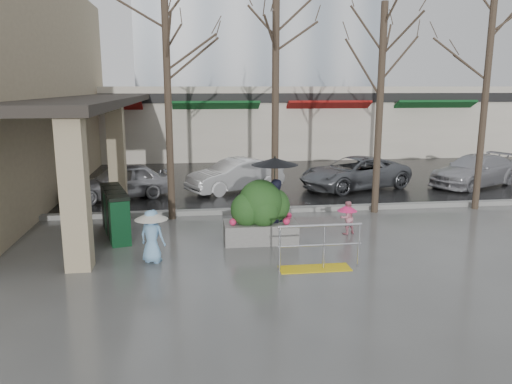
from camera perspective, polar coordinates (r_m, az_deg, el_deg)
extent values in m
plane|color=#51514F|center=(12.25, -0.62, -7.08)|extent=(120.00, 120.00, 0.00)
cube|color=black|center=(33.76, -5.15, 5.13)|extent=(120.00, 36.00, 0.01)
cube|color=gray|center=(16.04, -2.35, -2.19)|extent=(120.00, 0.30, 0.15)
cube|color=#2D2823|center=(19.79, -17.76, 10.33)|extent=(2.80, 18.00, 0.25)
cube|color=tan|center=(11.50, -20.00, -0.03)|extent=(0.55, 0.55, 3.50)
cube|color=tan|center=(17.81, -15.63, 4.28)|extent=(0.55, 0.55, 3.50)
cube|color=beige|center=(29.75, -0.99, 8.12)|extent=(34.00, 6.00, 4.00)
cube|color=maroon|center=(27.01, -17.58, 8.98)|extent=(4.50, 1.68, 0.87)
cube|color=#0F4C1E|center=(26.65, -4.61, 9.46)|extent=(4.50, 1.68, 0.87)
cube|color=maroon|center=(27.62, 8.09, 9.47)|extent=(4.50, 1.68, 0.87)
cube|color=#0F4C1E|center=(29.79, 19.42, 9.09)|extent=(4.50, 1.68, 0.87)
cube|color=black|center=(26.81, -0.28, 10.69)|extent=(34.00, 0.35, 0.50)
cube|color=yellow|center=(11.36, 6.72, -8.66)|extent=(1.60, 0.50, 0.02)
cylinder|color=silver|center=(11.03, 2.73, -6.52)|extent=(0.05, 0.05, 1.00)
cylinder|color=silver|center=(11.25, 7.78, -6.26)|extent=(0.05, 0.05, 1.00)
cylinder|color=silver|center=(11.48, 11.65, -6.02)|extent=(0.05, 0.05, 1.00)
cylinder|color=silver|center=(11.08, 7.35, -3.83)|extent=(1.90, 0.06, 0.06)
cylinder|color=silver|center=(11.21, 7.29, -6.04)|extent=(1.90, 0.04, 0.04)
cylinder|color=#382B21|center=(15.12, -9.99, 9.53)|extent=(0.22, 0.22, 6.80)
cylinder|color=#382B21|center=(15.32, 2.23, 10.10)|extent=(0.22, 0.22, 7.00)
cylinder|color=#382B21|center=(16.22, 13.93, 8.98)|extent=(0.22, 0.22, 6.50)
cylinder|color=#382B21|center=(17.78, 24.71, 9.62)|extent=(0.22, 0.22, 7.20)
imported|color=black|center=(13.06, 2.12, -2.08)|extent=(0.72, 0.69, 1.66)
cylinder|color=black|center=(12.88, 2.15, 1.61)|extent=(0.02, 0.02, 1.05)
cone|color=black|center=(12.80, 2.16, 3.52)|extent=(1.23, 1.23, 0.18)
sphere|color=black|center=(12.79, 2.17, 4.01)|extent=(0.05, 0.05, 0.05)
imported|color=pink|center=(13.96, 10.36, -2.89)|extent=(0.54, 0.49, 0.92)
cylinder|color=black|center=(13.92, 10.38, -2.22)|extent=(0.02, 0.02, 0.40)
cone|color=#F9276E|center=(13.90, 10.40, -1.78)|extent=(0.55, 0.55, 0.18)
sphere|color=black|center=(13.87, 10.42, -1.34)|extent=(0.05, 0.05, 0.05)
imported|color=#7EB3E0|center=(11.75, -11.79, -4.97)|extent=(0.72, 0.63, 1.25)
cylinder|color=black|center=(11.67, -11.85, -3.60)|extent=(0.02, 0.02, 0.58)
cone|color=beige|center=(11.62, -11.90, -2.65)|extent=(0.77, 0.77, 0.18)
sphere|color=black|center=(11.59, -11.92, -2.12)|extent=(0.05, 0.05, 0.05)
cube|color=slate|center=(13.12, 0.50, -4.57)|extent=(1.90, 0.97, 0.53)
ellipsoid|color=#15441A|center=(12.91, 0.50, -1.23)|extent=(1.16, 1.04, 1.21)
sphere|color=#15441A|center=(12.80, -1.06, -2.02)|extent=(0.83, 0.83, 0.83)
sphere|color=#15441A|center=(13.15, 2.00, -1.57)|extent=(0.88, 0.88, 0.88)
cube|color=#0D3C1E|center=(13.23, -15.31, -3.38)|extent=(0.59, 0.59, 1.18)
cube|color=black|center=(13.08, -15.46, -0.65)|extent=(0.63, 0.63, 0.09)
cube|color=black|center=(13.80, -15.64, -2.77)|extent=(0.59, 0.59, 1.18)
cube|color=black|center=(13.65, -15.79, -0.15)|extent=(0.63, 0.63, 0.09)
cube|color=#0D3A20|center=(14.37, -15.94, -2.21)|extent=(0.59, 0.59, 1.18)
cube|color=black|center=(14.23, -16.09, 0.31)|extent=(0.63, 0.63, 0.09)
cube|color=black|center=(14.94, -16.22, -1.69)|extent=(0.59, 0.59, 1.18)
cube|color=black|center=(14.81, -16.36, 0.74)|extent=(0.63, 0.63, 0.09)
imported|color=#9E9EA3|center=(18.72, -15.21, 1.18)|extent=(3.98, 2.56, 1.26)
imported|color=white|center=(19.34, -2.36, 1.93)|extent=(4.01, 2.93, 1.26)
imported|color=slate|center=(20.23, 11.17, 2.16)|extent=(4.98, 3.52, 1.26)
imported|color=#ACABB0|center=(22.29, 23.73, 2.26)|extent=(4.68, 3.47, 1.26)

